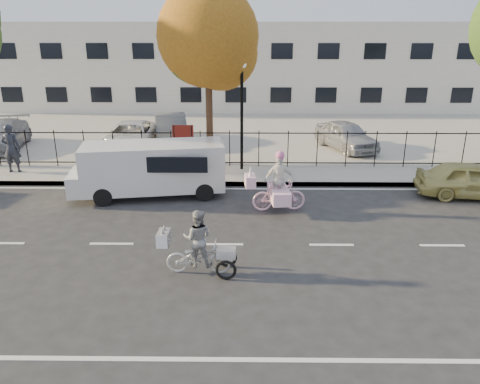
{
  "coord_description": "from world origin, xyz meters",
  "views": [
    {
      "loc": [
        0.64,
        -11.54,
        5.55
      ],
      "look_at": [
        0.5,
        1.2,
        1.1
      ],
      "focal_mm": 35.0,
      "sensor_mm": 36.0,
      "label": 1
    }
  ],
  "objects_px": {
    "lamppost": "(242,96)",
    "lot_car_d": "(346,135)",
    "lot_car_c": "(171,129)",
    "zebra_trike": "(198,249)",
    "lot_car_a": "(2,135)",
    "unicorn_bike": "(278,189)",
    "white_van": "(151,167)",
    "lot_car_b": "(131,136)",
    "gold_sedan": "(472,180)",
    "pedestrian": "(11,148)"
  },
  "relations": [
    {
      "from": "zebra_trike",
      "to": "lot_car_c",
      "type": "distance_m",
      "value": 13.23
    },
    {
      "from": "pedestrian",
      "to": "lot_car_d",
      "type": "height_order",
      "value": "pedestrian"
    },
    {
      "from": "lamppost",
      "to": "zebra_trike",
      "type": "bearing_deg",
      "value": -96.58
    },
    {
      "from": "unicorn_bike",
      "to": "white_van",
      "type": "relative_size",
      "value": 0.36
    },
    {
      "from": "lot_car_a",
      "to": "lot_car_c",
      "type": "xyz_separation_m",
      "value": [
        7.83,
        1.26,
        0.06
      ]
    },
    {
      "from": "zebra_trike",
      "to": "lot_car_a",
      "type": "distance_m",
      "value": 15.68
    },
    {
      "from": "zebra_trike",
      "to": "lot_car_b",
      "type": "distance_m",
      "value": 12.29
    },
    {
      "from": "lot_car_d",
      "to": "lot_car_c",
      "type": "bearing_deg",
      "value": 151.35
    },
    {
      "from": "lamppost",
      "to": "lot_car_c",
      "type": "bearing_deg",
      "value": 127.7
    },
    {
      "from": "lamppost",
      "to": "white_van",
      "type": "distance_m",
      "value": 4.7
    },
    {
      "from": "lamppost",
      "to": "gold_sedan",
      "type": "relative_size",
      "value": 1.18
    },
    {
      "from": "white_van",
      "to": "lot_car_c",
      "type": "distance_m",
      "value": 7.46
    },
    {
      "from": "pedestrian",
      "to": "lot_car_b",
      "type": "distance_m",
      "value": 5.33
    },
    {
      "from": "unicorn_bike",
      "to": "pedestrian",
      "type": "height_order",
      "value": "pedestrian"
    },
    {
      "from": "zebra_trike",
      "to": "lot_car_d",
      "type": "distance_m",
      "value": 13.12
    },
    {
      "from": "lot_car_b",
      "to": "lot_car_c",
      "type": "height_order",
      "value": "lot_car_c"
    },
    {
      "from": "white_van",
      "to": "lot_car_d",
      "type": "distance_m",
      "value": 10.15
    },
    {
      "from": "lamppost",
      "to": "gold_sedan",
      "type": "height_order",
      "value": "lamppost"
    },
    {
      "from": "zebra_trike",
      "to": "pedestrian",
      "type": "distance_m",
      "value": 11.29
    },
    {
      "from": "lot_car_a",
      "to": "lot_car_c",
      "type": "bearing_deg",
      "value": -0.67
    },
    {
      "from": "lamppost",
      "to": "unicorn_bike",
      "type": "height_order",
      "value": "lamppost"
    },
    {
      "from": "zebra_trike",
      "to": "white_van",
      "type": "bearing_deg",
      "value": 23.34
    },
    {
      "from": "lot_car_d",
      "to": "lot_car_a",
      "type": "bearing_deg",
      "value": 159.72
    },
    {
      "from": "gold_sedan",
      "to": "lot_car_c",
      "type": "distance_m",
      "value": 13.77
    },
    {
      "from": "zebra_trike",
      "to": "lot_car_d",
      "type": "xyz_separation_m",
      "value": [
        5.86,
        11.73,
        0.2
      ]
    },
    {
      "from": "pedestrian",
      "to": "zebra_trike",
      "type": "bearing_deg",
      "value": 132.42
    },
    {
      "from": "zebra_trike",
      "to": "lot_car_c",
      "type": "xyz_separation_m",
      "value": [
        -2.6,
        12.97,
        0.24
      ]
    },
    {
      "from": "lot_car_b",
      "to": "pedestrian",
      "type": "bearing_deg",
      "value": -137.43
    },
    {
      "from": "gold_sedan",
      "to": "lot_car_a",
      "type": "relative_size",
      "value": 0.82
    },
    {
      "from": "unicorn_bike",
      "to": "lot_car_a",
      "type": "relative_size",
      "value": 0.44
    },
    {
      "from": "lamppost",
      "to": "pedestrian",
      "type": "bearing_deg",
      "value": -176.74
    },
    {
      "from": "lot_car_a",
      "to": "lot_car_c",
      "type": "relative_size",
      "value": 1.04
    },
    {
      "from": "lamppost",
      "to": "lot_car_b",
      "type": "height_order",
      "value": "lamppost"
    },
    {
      "from": "lamppost",
      "to": "white_van",
      "type": "xyz_separation_m",
      "value": [
        -3.12,
        -2.83,
        -2.09
      ]
    },
    {
      "from": "gold_sedan",
      "to": "lot_car_d",
      "type": "bearing_deg",
      "value": 32.93
    },
    {
      "from": "zebra_trike",
      "to": "white_van",
      "type": "distance_m",
      "value": 5.94
    },
    {
      "from": "lot_car_a",
      "to": "lot_car_d",
      "type": "bearing_deg",
      "value": -9.72
    },
    {
      "from": "zebra_trike",
      "to": "lot_car_d",
      "type": "height_order",
      "value": "zebra_trike"
    },
    {
      "from": "lot_car_d",
      "to": "lot_car_b",
      "type": "bearing_deg",
      "value": 160.81
    },
    {
      "from": "pedestrian",
      "to": "unicorn_bike",
      "type": "bearing_deg",
      "value": 156.44
    },
    {
      "from": "white_van",
      "to": "lot_car_c",
      "type": "height_order",
      "value": "white_van"
    },
    {
      "from": "zebra_trike",
      "to": "unicorn_bike",
      "type": "height_order",
      "value": "unicorn_bike"
    },
    {
      "from": "unicorn_bike",
      "to": "lot_car_d",
      "type": "height_order",
      "value": "unicorn_bike"
    },
    {
      "from": "white_van",
      "to": "pedestrian",
      "type": "relative_size",
      "value": 2.84
    },
    {
      "from": "lamppost",
      "to": "lot_car_d",
      "type": "bearing_deg",
      "value": 34.65
    },
    {
      "from": "lot_car_b",
      "to": "lot_car_c",
      "type": "relative_size",
      "value": 1.08
    },
    {
      "from": "gold_sedan",
      "to": "lot_car_d",
      "type": "xyz_separation_m",
      "value": [
        -3.08,
        6.26,
        0.19
      ]
    },
    {
      "from": "zebra_trike",
      "to": "lot_car_b",
      "type": "relative_size",
      "value": 0.4
    },
    {
      "from": "unicorn_bike",
      "to": "lot_car_c",
      "type": "relative_size",
      "value": 0.46
    },
    {
      "from": "lamppost",
      "to": "gold_sedan",
      "type": "distance_m",
      "value": 8.84
    }
  ]
}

